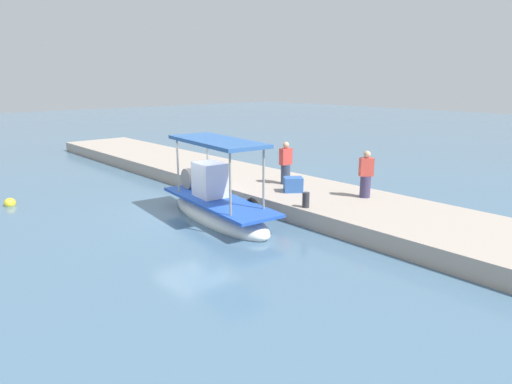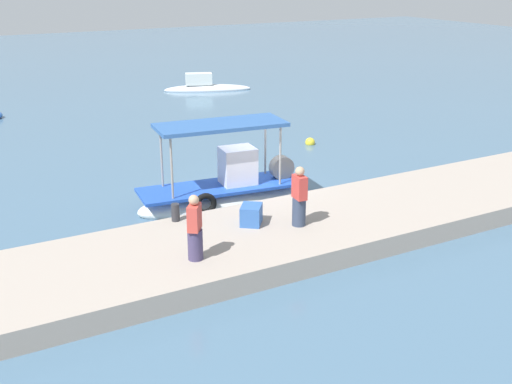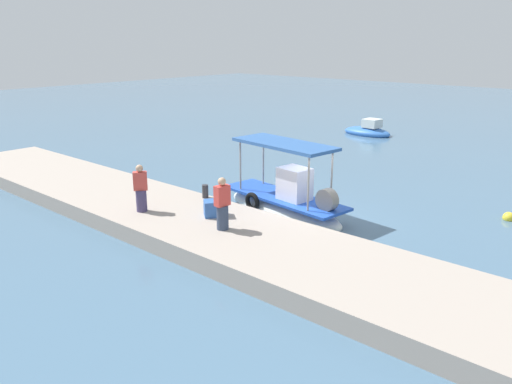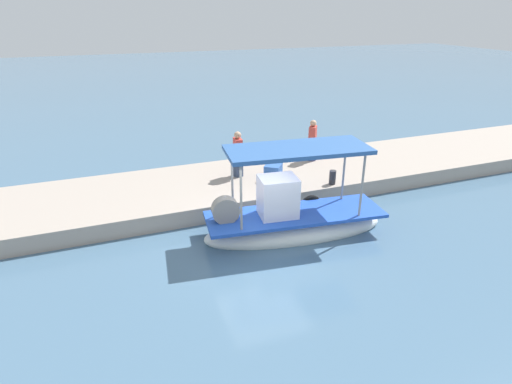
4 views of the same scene
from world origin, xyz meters
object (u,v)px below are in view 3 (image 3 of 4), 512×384
(main_fishing_boat, at_px, (285,202))
(moored_boat_near, at_px, (368,131))
(fisherman_by_crate, at_px, (222,206))
(marker_buoy, at_px, (509,218))
(fisherman_near_bollard, at_px, (141,190))
(mooring_bollard, at_px, (205,191))
(cargo_crate, at_px, (214,208))

(main_fishing_boat, height_order, moored_boat_near, main_fishing_boat)
(fisherman_by_crate, relative_size, moored_boat_near, 0.47)
(marker_buoy, height_order, moored_boat_near, moored_boat_near)
(fisherman_near_bollard, relative_size, fisherman_by_crate, 0.99)
(main_fishing_boat, distance_m, fisherman_near_bollard, 5.41)
(marker_buoy, bearing_deg, mooring_bollard, -143.23)
(mooring_bollard, xyz_separation_m, moored_boat_near, (-3.70, 19.07, -0.61))
(main_fishing_boat, xyz_separation_m, fisherman_near_bollard, (-2.98, -4.43, 0.87))
(mooring_bollard, bearing_deg, fisherman_by_crate, -34.19)
(fisherman_by_crate, relative_size, cargo_crate, 2.49)
(main_fishing_boat, bearing_deg, mooring_bollard, -143.23)
(marker_buoy, xyz_separation_m, moored_boat_near, (-12.83, 12.25, 0.14))
(fisherman_near_bollard, distance_m, cargo_crate, 2.71)
(fisherman_by_crate, bearing_deg, moored_boat_near, 107.43)
(moored_boat_near, bearing_deg, main_fishing_boat, -70.33)
(cargo_crate, distance_m, marker_buoy, 10.95)
(fisherman_by_crate, bearing_deg, mooring_bollard, 145.81)
(fisherman_by_crate, relative_size, marker_buoy, 4.00)
(mooring_bollard, height_order, marker_buoy, mooring_bollard)
(fisherman_by_crate, bearing_deg, cargo_crate, 147.32)
(main_fishing_boat, relative_size, fisherman_near_bollard, 3.41)
(marker_buoy, relative_size, moored_boat_near, 0.12)
(fisherman_by_crate, distance_m, marker_buoy, 10.85)
(main_fishing_boat, xyz_separation_m, fisherman_by_crate, (0.45, -3.82, 0.88))
(mooring_bollard, bearing_deg, marker_buoy, 36.77)
(fisherman_near_bollard, height_order, fisherman_by_crate, fisherman_by_crate)
(fisherman_near_bollard, bearing_deg, main_fishing_boat, 56.06)
(main_fishing_boat, distance_m, marker_buoy, 8.34)
(fisherman_by_crate, xyz_separation_m, cargo_crate, (-1.13, 0.72, -0.50))
(mooring_bollard, xyz_separation_m, marker_buoy, (9.13, 6.82, -0.76))
(main_fishing_boat, bearing_deg, moored_boat_near, 109.67)
(mooring_bollard, xyz_separation_m, cargo_crate, (1.78, -1.25, 0.02))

